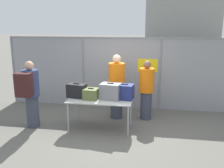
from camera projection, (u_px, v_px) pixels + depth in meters
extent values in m
plane|color=#605E56|center=(111.00, 131.00, 6.29)|extent=(120.00, 120.00, 0.00)
cylinder|color=gray|center=(14.00, 70.00, 8.47)|extent=(0.07, 0.07, 2.25)
cylinder|color=gray|center=(83.00, 72.00, 8.08)|extent=(0.07, 0.07, 2.25)
cylinder|color=gray|center=(160.00, 74.00, 7.70)|extent=(0.07, 0.07, 2.25)
cube|color=gray|center=(121.00, 73.00, 7.89)|extent=(7.34, 0.01, 2.25)
cube|color=gray|center=(121.00, 38.00, 7.64)|extent=(7.34, 0.04, 0.04)
cube|color=yellow|center=(148.00, 65.00, 7.69)|extent=(0.60, 0.01, 0.40)
cube|color=#B2B2AD|center=(100.00, 100.00, 6.29)|extent=(1.61, 0.84, 0.02)
cylinder|color=#99999E|center=(68.00, 118.00, 6.15)|extent=(0.04, 0.04, 0.77)
cylinder|color=#99999E|center=(128.00, 121.00, 5.92)|extent=(0.04, 0.04, 0.77)
cylinder|color=#99999E|center=(77.00, 108.00, 6.84)|extent=(0.04, 0.04, 0.77)
cylinder|color=#99999E|center=(131.00, 111.00, 6.61)|extent=(0.04, 0.04, 0.77)
cube|color=black|center=(77.00, 91.00, 6.40)|extent=(0.52, 0.35, 0.36)
cube|color=black|center=(76.00, 84.00, 6.35)|extent=(0.16, 0.05, 0.02)
cube|color=#566033|center=(91.00, 94.00, 6.27)|extent=(0.37, 0.37, 0.27)
cube|color=black|center=(91.00, 88.00, 6.23)|extent=(0.14, 0.03, 0.02)
cube|color=slate|center=(110.00, 91.00, 6.26)|extent=(0.54, 0.42, 0.40)
cube|color=black|center=(110.00, 83.00, 6.21)|extent=(0.16, 0.05, 0.02)
cube|color=navy|center=(125.00, 92.00, 6.26)|extent=(0.46, 0.41, 0.37)
cube|color=black|center=(125.00, 84.00, 6.21)|extent=(0.16, 0.05, 0.02)
cylinder|color=#383D4C|center=(33.00, 111.00, 6.51)|extent=(0.33, 0.33, 0.83)
cylinder|color=navy|center=(30.00, 83.00, 6.33)|extent=(0.43, 0.43, 0.69)
sphere|color=tan|center=(29.00, 66.00, 6.23)|extent=(0.22, 0.22, 0.22)
cube|color=#381919|center=(24.00, 85.00, 6.01)|extent=(0.39, 0.24, 0.58)
cylinder|color=#383D4C|center=(117.00, 103.00, 7.12)|extent=(0.34, 0.34, 0.87)
cylinder|color=orange|center=(117.00, 76.00, 6.94)|extent=(0.45, 0.45, 0.72)
sphere|color=beige|center=(117.00, 59.00, 6.83)|extent=(0.23, 0.23, 0.23)
cylinder|color=#383D4C|center=(146.00, 105.00, 7.06)|extent=(0.31, 0.31, 0.79)
cylinder|color=orange|center=(147.00, 80.00, 6.89)|extent=(0.41, 0.41, 0.66)
sphere|color=brown|center=(147.00, 65.00, 6.79)|extent=(0.22, 0.22, 0.22)
cube|color=#B2B2B7|center=(143.00, 84.00, 9.24)|extent=(2.62, 1.49, 0.59)
sphere|color=black|center=(129.00, 94.00, 8.57)|extent=(0.63, 0.63, 0.63)
sphere|color=black|center=(133.00, 83.00, 10.12)|extent=(0.63, 0.63, 0.63)
cylinder|color=#59595B|center=(97.00, 89.00, 9.58)|extent=(0.92, 0.06, 0.06)
cube|color=#999993|center=(181.00, 16.00, 38.19)|extent=(10.33, 8.90, 7.82)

